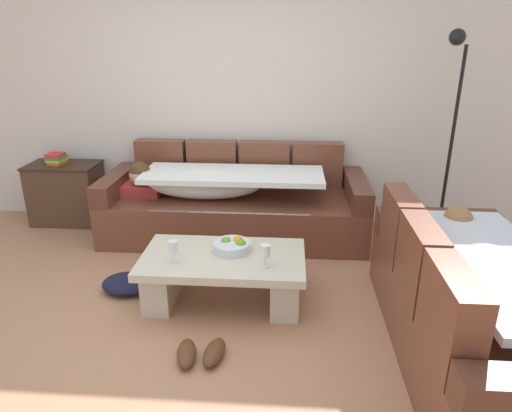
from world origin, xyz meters
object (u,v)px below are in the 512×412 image
(wine_glass_near_right, at_px, (265,251))
(floor_lamp, at_px, (450,126))
(coffee_table, at_px, (223,272))
(book_stack_on_cabinet, at_px, (56,159))
(wine_glass_near_left, at_px, (173,248))
(fruit_bowl, at_px, (232,246))
(side_cabinet, at_px, (67,193))
(pair_of_shoes, at_px, (200,353))
(crumpled_garment, at_px, (127,283))
(couch_near_window, at_px, (473,308))
(couch_along_wall, at_px, (230,204))

(wine_glass_near_right, distance_m, floor_lamp, 2.25)
(coffee_table, distance_m, book_stack_on_cabinet, 2.46)
(book_stack_on_cabinet, bearing_deg, wine_glass_near_left, -44.53)
(coffee_table, xyz_separation_m, fruit_bowl, (0.06, 0.09, 0.18))
(coffee_table, height_order, wine_glass_near_right, wine_glass_near_right)
(wine_glass_near_left, bearing_deg, book_stack_on_cabinet, 135.47)
(side_cabinet, xyz_separation_m, floor_lamp, (3.81, -0.14, 0.80))
(wine_glass_near_left, bearing_deg, pair_of_shoes, -63.11)
(fruit_bowl, height_order, side_cabinet, side_cabinet)
(wine_glass_near_right, height_order, side_cabinet, side_cabinet)
(crumpled_garment, bearing_deg, wine_glass_near_left, -25.96)
(wine_glass_near_right, distance_m, side_cabinet, 2.72)
(wine_glass_near_left, bearing_deg, side_cabinet, 134.53)
(pair_of_shoes, distance_m, crumpled_garment, 1.06)
(couch_near_window, bearing_deg, side_cabinet, 60.84)
(floor_lamp, distance_m, crumpled_garment, 3.15)
(wine_glass_near_left, bearing_deg, coffee_table, 21.34)
(side_cabinet, distance_m, pair_of_shoes, 2.81)
(wine_glass_near_left, distance_m, floor_lamp, 2.75)
(couch_near_window, relative_size, crumpled_garment, 5.05)
(side_cabinet, height_order, book_stack_on_cabinet, book_stack_on_cabinet)
(side_cabinet, distance_m, floor_lamp, 3.89)
(couch_along_wall, distance_m, coffee_table, 1.23)
(couch_near_window, distance_m, fruit_bowl, 1.66)
(wine_glass_near_left, xyz_separation_m, crumpled_garment, (-0.45, 0.22, -0.44))
(couch_near_window, distance_m, side_cabinet, 3.99)
(fruit_bowl, relative_size, crumpled_garment, 0.70)
(crumpled_garment, bearing_deg, floor_lamp, 24.13)
(couch_near_window, height_order, pair_of_shoes, couch_near_window)
(couch_near_window, bearing_deg, coffee_table, 72.61)
(couch_near_window, relative_size, fruit_bowl, 7.22)
(pair_of_shoes, bearing_deg, wine_glass_near_right, 55.15)
(coffee_table, distance_m, side_cabinet, 2.37)
(pair_of_shoes, bearing_deg, floor_lamp, 44.98)
(fruit_bowl, bearing_deg, crumpled_garment, 179.80)
(couch_along_wall, bearing_deg, coffee_table, -85.28)
(couch_near_window, xyz_separation_m, floor_lamp, (0.32, 1.81, 0.78))
(wine_glass_near_right, bearing_deg, crumpled_garment, 168.05)
(fruit_bowl, xyz_separation_m, book_stack_on_cabinet, (-1.99, 1.36, 0.28))
(coffee_table, distance_m, fruit_bowl, 0.21)
(side_cabinet, height_order, crumpled_garment, side_cabinet)
(book_stack_on_cabinet, height_order, floor_lamp, floor_lamp)
(floor_lamp, height_order, pair_of_shoes, floor_lamp)
(book_stack_on_cabinet, bearing_deg, floor_lamp, -2.12)
(book_stack_on_cabinet, bearing_deg, fruit_bowl, -34.30)
(book_stack_on_cabinet, relative_size, floor_lamp, 0.11)
(coffee_table, height_order, side_cabinet, side_cabinet)
(coffee_table, bearing_deg, wine_glass_near_right, -24.39)
(book_stack_on_cabinet, bearing_deg, pair_of_shoes, -48.50)
(couch_along_wall, xyz_separation_m, fruit_bowl, (0.16, -1.13, 0.09))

